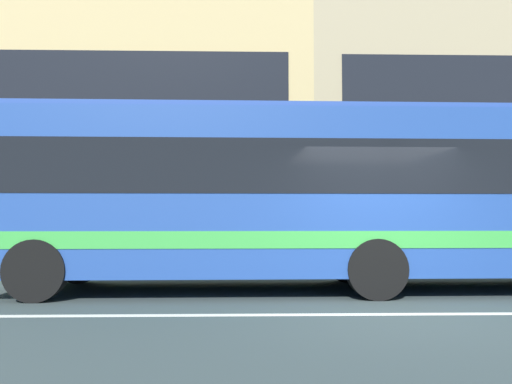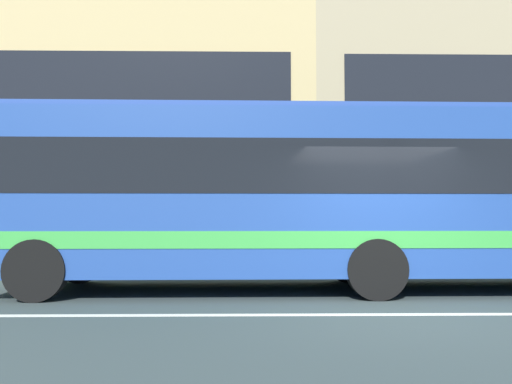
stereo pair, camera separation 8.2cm
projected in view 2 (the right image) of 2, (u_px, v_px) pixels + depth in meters
The scene contains 5 objects.
ground_plane at pixel (406, 315), 7.09m from camera, with size 160.00×160.00×0.00m, color #374344.
lane_centre_line at pixel (406, 314), 7.09m from camera, with size 60.00×0.16×0.01m, color silver.
hedge_row_far at pixel (313, 248), 13.22m from camera, with size 18.42×1.10×1.09m, color #2B732E.
apartment_block_left at pixel (46, 128), 23.25m from camera, with size 23.33×9.79×10.82m.
transit_bus at pixel (321, 192), 9.56m from camera, with size 11.62×2.73×3.30m.
Camera 2 is at (-2.20, -7.13, 1.36)m, focal length 35.92 mm.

